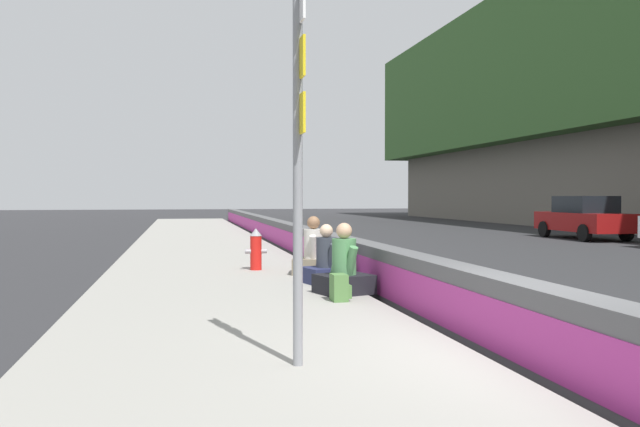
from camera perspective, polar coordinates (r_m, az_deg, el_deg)
ground_plane at (r=6.83m, az=17.96°, el=-12.92°), size 160.00×160.00×0.00m
sidewalk_strip at (r=5.98m, az=-5.30°, el=-14.25°), size 80.00×4.40×0.14m
jersey_barrier at (r=6.74m, az=17.97°, el=-9.43°), size 76.00×0.45×0.85m
route_sign_post at (r=5.94m, az=-1.92°, el=6.72°), size 0.44×0.09×3.60m
fire_hydrant at (r=13.74m, az=-5.67°, el=-3.10°), size 0.26×0.46×0.88m
seated_person_foreground at (r=10.39m, az=2.13°, el=-5.12°), size 0.90×0.98×1.13m
seated_person_middle at (r=11.62m, az=0.56°, el=-4.52°), size 0.82×0.90×1.06m
seated_person_rear at (r=13.01m, az=-0.58°, el=-3.74°), size 0.89×0.98×1.16m
backpack at (r=9.68m, az=1.75°, el=-6.56°), size 0.32×0.28×0.40m
parked_car_fourth at (r=27.63m, az=22.23°, el=-0.31°), size 4.56×2.07×1.71m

